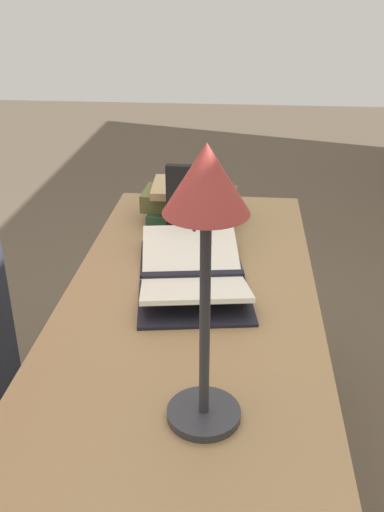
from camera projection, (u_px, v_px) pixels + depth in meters
The scene contains 7 objects.
ground_plane at pixel (191, 493), 1.76m from camera, with size 12.00×12.00×0.00m, color brown.
reading_desk at pixel (191, 325), 1.49m from camera, with size 1.40×0.63×0.72m.
open_book at pixel (192, 273), 1.49m from camera, with size 0.51×0.34×0.06m.
book_stack_tall at pixel (190, 202), 1.84m from camera, with size 0.23×0.30×0.12m.
book_standing_upright at pixel (193, 204), 1.67m from camera, with size 0.03×0.15×0.23m.
reading_lamp at pixel (206, 221), 0.86m from camera, with size 0.13×0.13×0.50m.
coffee_mug at pixel (195, 226), 1.70m from camera, with size 0.10×0.07×0.10m.
Camera 1 is at (1.25, 0.12, 1.43)m, focal length 40.00 mm.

